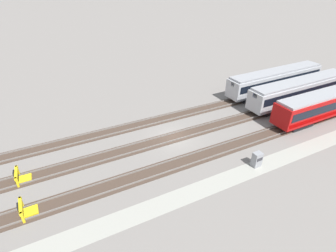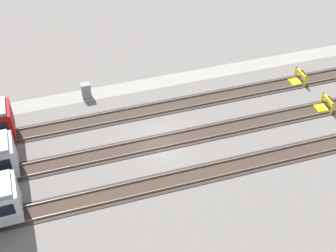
{
  "view_description": "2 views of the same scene",
  "coord_description": "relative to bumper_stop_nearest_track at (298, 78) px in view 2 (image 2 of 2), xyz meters",
  "views": [
    {
      "loc": [
        -12.45,
        -23.08,
        17.32
      ],
      "look_at": [
        -0.74,
        0.0,
        1.8
      ],
      "focal_mm": 28.0,
      "sensor_mm": 36.0,
      "label": 1
    },
    {
      "loc": [
        8.13,
        28.91,
        28.43
      ],
      "look_at": [
        -0.74,
        0.0,
        1.8
      ],
      "focal_mm": 50.0,
      "sensor_mm": 36.0,
      "label": 2
    }
  ],
  "objects": [
    {
      "name": "ground_plane",
      "position": [
        16.13,
        4.61,
        -0.51
      ],
      "size": [
        400.0,
        400.0,
        0.0
      ],
      "primitive_type": "plane",
      "color": "gray"
    },
    {
      "name": "service_walkway",
      "position": [
        16.13,
        -4.16,
        -0.51
      ],
      "size": [
        54.0,
        2.0,
        0.01
      ],
      "primitive_type": "cube",
      "color": "#9E9E93",
      "rests_on": "ground"
    },
    {
      "name": "rail_track_nearest",
      "position": [
        16.13,
        -0.01,
        -0.47
      ],
      "size": [
        90.0,
        2.23,
        0.21
      ],
      "color": "#47382D",
      "rests_on": "ground"
    },
    {
      "name": "rail_track_near_inner",
      "position": [
        16.13,
        4.61,
        -0.47
      ],
      "size": [
        90.0,
        2.24,
        0.21
      ],
      "color": "#47382D",
      "rests_on": "ground"
    },
    {
      "name": "rail_track_middle",
      "position": [
        16.13,
        9.23,
        -0.47
      ],
      "size": [
        90.0,
        2.23,
        0.21
      ],
      "color": "#47382D",
      "rests_on": "ground"
    },
    {
      "name": "bumper_stop_nearest_track",
      "position": [
        0.0,
        0.0,
        0.0
      ],
      "size": [
        1.36,
        2.01,
        1.22
      ],
      "color": "yellow",
      "rests_on": "ground"
    },
    {
      "name": "bumper_stop_near_inner_track",
      "position": [
        -0.28,
        4.6,
        0.0
      ],
      "size": [
        1.37,
        2.01,
        1.22
      ],
      "color": "yellow",
      "rests_on": "ground"
    },
    {
      "name": "electrical_cabinet",
      "position": [
        21.19,
        -3.85,
        0.29
      ],
      "size": [
        0.9,
        0.73,
        1.6
      ],
      "color": "gray",
      "rests_on": "ground"
    }
  ]
}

